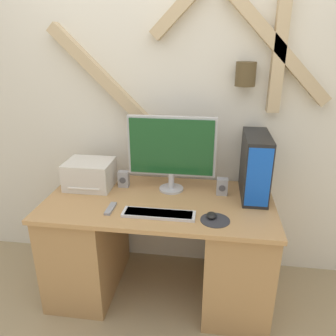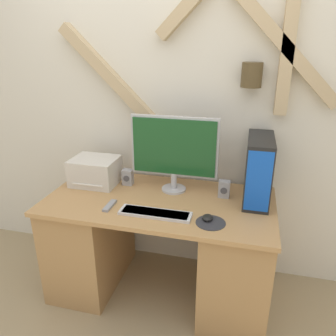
# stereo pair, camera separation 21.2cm
# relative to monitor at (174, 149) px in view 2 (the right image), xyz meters

# --- Properties ---
(ground_plane) EXTENTS (12.00, 12.00, 0.00)m
(ground_plane) POSITION_rel_monitor_xyz_m (-0.06, -0.56, -1.07)
(ground_plane) COLOR #9E8966
(wall_back) EXTENTS (6.40, 0.19, 2.70)m
(wall_back) POSITION_rel_monitor_xyz_m (-0.05, 0.27, 0.30)
(wall_back) COLOR silver
(wall_back) RESTS_ON ground_plane
(desk) EXTENTS (1.54, 0.78, 0.76)m
(desk) POSITION_rel_monitor_xyz_m (-0.06, -0.17, -0.67)
(desk) COLOR tan
(desk) RESTS_ON ground_plane
(monitor) EXTENTS (0.61, 0.17, 0.54)m
(monitor) POSITION_rel_monitor_xyz_m (0.00, 0.00, 0.00)
(monitor) COLOR #B7B7BC
(monitor) RESTS_ON desk
(keyboard) EXTENTS (0.45, 0.12, 0.02)m
(keyboard) POSITION_rel_monitor_xyz_m (-0.03, -0.38, -0.30)
(keyboard) COLOR silver
(keyboard) RESTS_ON desk
(mousepad) EXTENTS (0.18, 0.18, 0.00)m
(mousepad) POSITION_rel_monitor_xyz_m (0.32, -0.39, -0.30)
(mousepad) COLOR #2D2D33
(mousepad) RESTS_ON desk
(mouse) EXTENTS (0.06, 0.08, 0.03)m
(mouse) POSITION_rel_monitor_xyz_m (0.29, -0.37, -0.29)
(mouse) COLOR black
(mouse) RESTS_ON mousepad
(computer_tower) EXTENTS (0.16, 0.43, 0.43)m
(computer_tower) POSITION_rel_monitor_xyz_m (0.57, -0.01, -0.09)
(computer_tower) COLOR black
(computer_tower) RESTS_ON desk
(printer) EXTENTS (0.33, 0.28, 0.20)m
(printer) POSITION_rel_monitor_xyz_m (-0.59, -0.03, -0.21)
(printer) COLOR beige
(printer) RESTS_ON desk
(speaker_left) EXTENTS (0.08, 0.06, 0.12)m
(speaker_left) POSITION_rel_monitor_xyz_m (-0.35, 0.01, -0.25)
(speaker_left) COLOR #99999E
(speaker_left) RESTS_ON desk
(speaker_right) EXTENTS (0.08, 0.06, 0.12)m
(speaker_right) POSITION_rel_monitor_xyz_m (0.36, -0.03, -0.25)
(speaker_right) COLOR #99999E
(speaker_right) RESTS_ON desk
(remote_control) EXTENTS (0.04, 0.15, 0.02)m
(remote_control) POSITION_rel_monitor_xyz_m (-0.34, -0.35, -0.30)
(remote_control) COLOR gray
(remote_control) RESTS_ON desk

